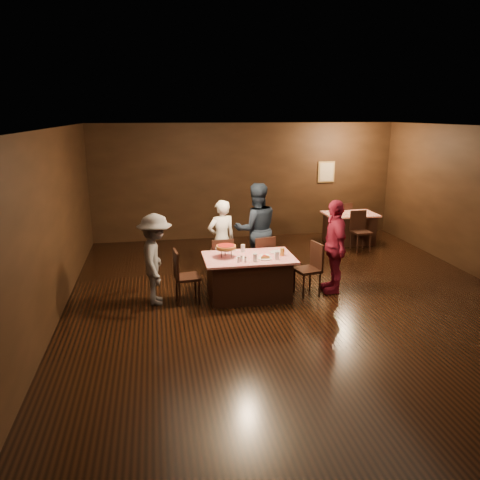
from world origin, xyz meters
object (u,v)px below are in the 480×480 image
Objects in this scene: main_table at (249,277)px; chair_far_right at (261,259)px; glass_front_right at (277,256)px; diner_grey_knit at (156,259)px; glass_front_left at (255,258)px; chair_back_far at (340,220)px; glass_amber at (282,252)px; diner_navy_hoodie at (256,229)px; pizza_stand at (226,247)px; diner_red_shirt at (334,246)px; glass_back at (243,248)px; chair_end_right at (307,269)px; back_table at (349,228)px; plate_empty at (277,252)px; diner_white_jacket at (222,239)px; chair_back_near at (361,231)px; chair_far_left at (221,261)px; chair_end_left at (187,276)px.

chair_far_right is at bearing 61.93° from main_table.
glass_front_right is (0.05, -1.00, 0.37)m from chair_far_right.
diner_grey_knit is 1.71m from glass_front_left.
chair_back_far is 6.79× the size of glass_amber.
chair_back_far is 3.84m from diner_navy_hoodie.
chair_back_far is 2.50× the size of pizza_stand.
diner_red_shirt is at bearing 131.59° from diner_navy_hoodie.
diner_grey_knit is 1.60m from glass_back.
chair_far_right is 0.55× the size of diner_red_shirt.
glass_amber is at bearing -96.66° from chair_end_right.
diner_red_shirt is at bearing 137.70° from chair_far_right.
back_table is 9.29× the size of glass_amber.
plate_empty is (0.15, -0.60, 0.30)m from chair_far_right.
diner_white_jacket is at bearing 108.27° from glass_back.
chair_back_near is at bearing -160.90° from chair_far_right.
back_table is 4.40m from chair_far_left.
chair_end_right is 0.59× the size of diner_white_jacket.
chair_far_right is 0.59× the size of diner_white_jacket.
glass_back is (-3.33, -2.17, 0.37)m from chair_back_near.
diner_navy_hoodie is (0.01, 0.51, 0.47)m from chair_far_right.
chair_back_far is at bearing 137.65° from chair_end_right.
chair_back_far is (3.68, 3.02, 0.00)m from chair_far_left.
chair_back_near is 3.69m from glass_amber.
back_table is 0.71m from chair_back_near.
main_table is at bearing 150.95° from glass_front_right.
chair_far_left is 4.06m from chair_back_near.
diner_white_jacket is at bearing 86.06° from pizza_stand.
chair_back_far is at bearing 46.22° from glass_back.
plate_empty is 0.42m from glass_front_right.
chair_far_left is (-0.40, 0.75, 0.09)m from main_table.
plate_empty is at bearing -85.62° from diner_grey_knit.
diner_navy_hoodie reaches higher than chair_far_left.
chair_back_far is at bearing 51.61° from glass_front_left.
pizza_stand is 2.71× the size of glass_front_right.
glass_front_left and glass_front_right have the same top height.
plate_empty is (-2.73, -2.32, 0.30)m from chair_back_near.
diner_grey_knit reaches higher than glass_front_left.
chair_end_left is at bearing 40.01° from diner_white_jacket.
chair_back_near is (2.88, 1.72, 0.00)m from chair_far_right.
main_table is 5.00m from chair_back_far.
diner_grey_knit reaches higher than glass_back.
diner_white_jacket reaches higher than chair_back_far.
plate_empty is 1.79× the size of glass_front_left.
main_table is 0.69m from plate_empty.
pizza_stand is (-1.50, 0.05, 0.48)m from chair_end_right.
diner_grey_knit is at bearing -157.72° from chair_back_near.
main_table is 4.56m from back_table.
diner_grey_knit is at bearing 27.97° from diner_navy_hoodie.
pizza_stand is 1.52× the size of plate_empty.
pizza_stand is (0.00, -0.70, 0.48)m from chair_far_left.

